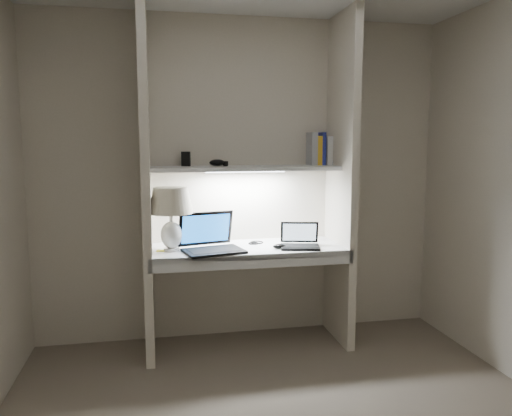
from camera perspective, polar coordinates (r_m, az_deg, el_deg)
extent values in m
cube|color=beige|center=(3.94, -1.69, 3.25)|extent=(3.20, 0.01, 2.50)
cube|color=beige|center=(3.61, -12.44, 2.67)|extent=(0.06, 0.55, 2.50)
cube|color=beige|center=(3.87, 9.73, 3.06)|extent=(0.06, 0.55, 2.50)
cube|color=white|center=(3.75, -0.95, -4.72)|extent=(1.40, 0.55, 0.04)
cube|color=silver|center=(3.51, -0.17, -6.09)|extent=(1.46, 0.03, 0.10)
cube|color=silver|center=(3.76, -1.23, 4.56)|extent=(1.40, 0.36, 0.03)
cube|color=white|center=(3.76, -1.23, 4.22)|extent=(0.60, 0.04, 0.02)
cylinder|color=white|center=(3.65, -9.60, -4.66)|extent=(0.11, 0.11, 0.02)
ellipsoid|color=white|center=(3.63, -9.64, -3.05)|extent=(0.16, 0.16, 0.20)
cylinder|color=white|center=(3.61, -9.68, -1.26)|extent=(0.03, 0.03, 0.08)
sphere|color=#FFD899|center=(3.60, -9.71, 0.06)|extent=(0.05, 0.05, 0.05)
cube|color=black|center=(3.56, -4.84, -4.93)|extent=(0.46, 0.37, 0.02)
cube|color=black|center=(3.56, -4.84, -4.78)|extent=(0.38, 0.27, 0.00)
cube|color=black|center=(3.69, -5.78, -2.33)|extent=(0.41, 0.16, 0.26)
cube|color=blue|center=(3.69, -5.75, -2.35)|extent=(0.36, 0.14, 0.21)
cube|color=black|center=(3.69, 5.07, -4.47)|extent=(0.32, 0.25, 0.02)
cube|color=black|center=(3.69, 5.07, -4.32)|extent=(0.26, 0.19, 0.00)
cube|color=black|center=(3.79, 4.98, -2.76)|extent=(0.29, 0.12, 0.16)
cube|color=silver|center=(3.79, 4.99, -2.78)|extent=(0.25, 0.10, 0.13)
cube|color=silver|center=(3.92, 3.70, -2.93)|extent=(0.10, 0.07, 0.13)
ellipsoid|color=black|center=(3.67, 2.67, -4.38)|extent=(0.11, 0.09, 0.04)
torus|color=black|center=(3.86, 0.08, -3.95)|extent=(0.12, 0.12, 0.01)
cube|color=yellow|center=(3.66, -10.82, -4.81)|extent=(0.07, 0.07, 0.00)
cube|color=silver|center=(4.05, 9.11, 6.51)|extent=(0.04, 0.17, 0.23)
cube|color=#234F8D|center=(4.04, 8.68, 6.72)|extent=(0.05, 0.17, 0.26)
cube|color=silver|center=(4.03, 8.11, 6.52)|extent=(0.05, 0.17, 0.23)
cube|color=navy|center=(4.01, 7.42, 6.74)|extent=(0.03, 0.17, 0.26)
cube|color=gold|center=(4.00, 6.96, 6.54)|extent=(0.04, 0.17, 0.23)
cube|color=#A1A0A5|center=(3.99, 6.39, 6.75)|extent=(0.05, 0.17, 0.26)
cube|color=black|center=(3.82, -8.02, 5.58)|extent=(0.07, 0.06, 0.11)
ellipsoid|color=black|center=(3.77, -4.47, 5.18)|extent=(0.13, 0.10, 0.05)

